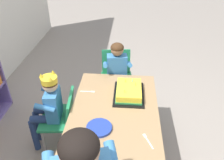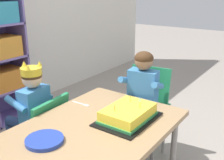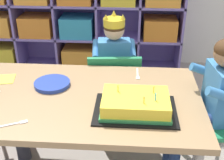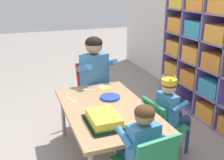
# 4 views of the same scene
# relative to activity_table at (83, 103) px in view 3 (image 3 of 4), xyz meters

# --- Properties ---
(activity_table) EXTENTS (1.21, 0.73, 0.54)m
(activity_table) POSITION_rel_activity_table_xyz_m (0.00, 0.00, 0.00)
(activity_table) COLOR #A37F56
(activity_table) RESTS_ON ground
(classroom_chair_blue) EXTENTS (0.39, 0.33, 0.59)m
(classroom_chair_blue) POSITION_rel_activity_table_xyz_m (0.13, 0.49, -0.14)
(classroom_chair_blue) COLOR #238451
(classroom_chair_blue) RESTS_ON ground
(child_with_crown) EXTENTS (0.31, 0.31, 0.82)m
(child_with_crown) POSITION_rel_activity_table_xyz_m (0.12, 0.60, 0.01)
(child_with_crown) COLOR #3D7FBC
(child_with_crown) RESTS_ON ground
(guest_at_table_side) EXTENTS (0.31, 0.31, 0.86)m
(guest_at_table_side) POSITION_rel_activity_table_xyz_m (0.64, 0.01, 0.05)
(guest_at_table_side) COLOR #3D7FBC
(guest_at_table_side) RESTS_ON ground
(birthday_cake_on_tray) EXTENTS (0.39, 0.27, 0.12)m
(birthday_cake_on_tray) POSITION_rel_activity_table_xyz_m (0.27, -0.12, 0.08)
(birthday_cake_on_tray) COLOR black
(birthday_cake_on_tray) RESTS_ON activity_table
(paper_plate_stack) EXTENTS (0.19, 0.19, 0.02)m
(paper_plate_stack) POSITION_rel_activity_table_xyz_m (-0.18, 0.10, 0.05)
(paper_plate_stack) COLOR #233DA3
(paper_plate_stack) RESTS_ON activity_table
(paper_napkin_square) EXTENTS (0.14, 0.14, 0.00)m
(paper_napkin_square) POSITION_rel_activity_table_xyz_m (-0.47, 0.15, 0.04)
(paper_napkin_square) COLOR #F4DB4C
(paper_napkin_square) RESTS_ON activity_table
(fork_scattered_mid_table) EXTENTS (0.14, 0.07, 0.00)m
(fork_scattered_mid_table) POSITION_rel_activity_table_xyz_m (-0.27, -0.26, 0.04)
(fork_scattered_mid_table) COLOR white
(fork_scattered_mid_table) RESTS_ON activity_table
(fork_beside_plate_stack) EXTENTS (0.02, 0.14, 0.00)m
(fork_beside_plate_stack) POSITION_rel_activity_table_xyz_m (0.28, 0.26, 0.04)
(fork_beside_plate_stack) COLOR white
(fork_beside_plate_stack) RESTS_ON activity_table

